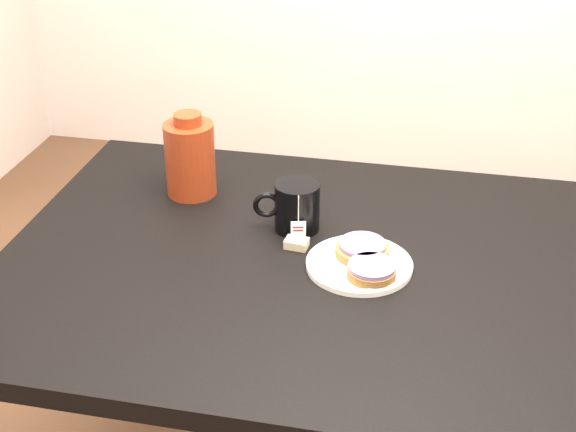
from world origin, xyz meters
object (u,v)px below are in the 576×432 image
(bagel_back, at_px, (362,249))
(teabag_pouch, at_px, (297,243))
(mug, at_px, (296,206))
(bagel_package, at_px, (190,158))
(plate, at_px, (359,264))
(table, at_px, (358,300))
(bagel_front, at_px, (372,271))

(bagel_back, bearing_deg, teabag_pouch, 172.21)
(mug, xyz_separation_m, bagel_package, (-0.26, 0.11, 0.03))
(plate, height_order, bagel_package, bagel_package)
(teabag_pouch, bearing_deg, mug, 102.36)
(bagel_back, height_order, teabag_pouch, bagel_back)
(table, height_order, bagel_front, bagel_front)
(bagel_front, height_order, bagel_package, bagel_package)
(table, bearing_deg, bagel_back, 87.86)
(teabag_pouch, distance_m, bagel_package, 0.34)
(table, distance_m, bagel_front, 0.12)
(mug, bearing_deg, bagel_back, -45.34)
(bagel_front, bearing_deg, plate, 122.43)
(table, distance_m, mug, 0.23)
(table, xyz_separation_m, teabag_pouch, (-0.13, 0.04, 0.09))
(table, bearing_deg, bagel_front, -63.16)
(teabag_pouch, height_order, bagel_package, bagel_package)
(bagel_package, bearing_deg, teabag_pouch, -33.31)
(bagel_back, height_order, mug, mug)
(plate, bearing_deg, bagel_back, 87.02)
(mug, bearing_deg, plate, -52.93)
(bagel_back, xyz_separation_m, bagel_package, (-0.41, 0.20, 0.06))
(table, bearing_deg, teabag_pouch, 164.39)
(plate, relative_size, bagel_front, 1.57)
(table, distance_m, bagel_package, 0.49)
(bagel_front, height_order, mug, mug)
(bagel_front, bearing_deg, mug, 137.08)
(bagel_front, relative_size, teabag_pouch, 2.88)
(plate, bearing_deg, teabag_pouch, 160.48)
(teabag_pouch, relative_size, bagel_package, 0.24)
(bagel_front, relative_size, mug, 0.89)
(plate, bearing_deg, mug, 141.04)
(plate, bearing_deg, bagel_package, 150.79)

